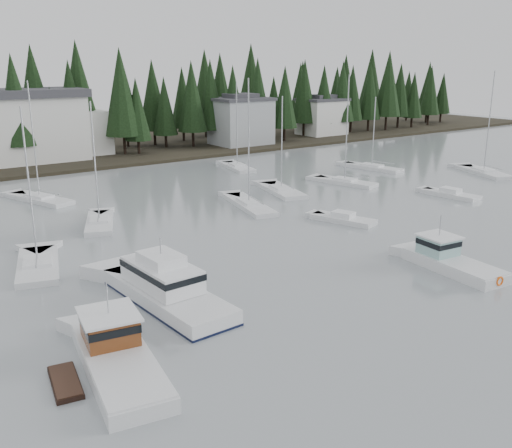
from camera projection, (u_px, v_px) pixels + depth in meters
The scene contains 19 objects.
far_shore_land at pixel (14, 151), 101.52m from camera, with size 240.00×54.00×1.00m, color black.
conifer_treeline at pixel (32, 159), 92.95m from camera, with size 200.00×22.00×20.00m, color black, non-canonical shape.
house_east_a at pixel (241, 120), 105.62m from camera, with size 10.60×8.48×9.25m.
house_east_b at pixel (322, 116), 119.69m from camera, with size 9.54×7.42×8.25m.
harbor_inn at pixel (14, 127), 86.84m from camera, with size 29.50×11.50×10.90m.
lobster_boat_brown at pixel (115, 359), 29.66m from camera, with size 6.04×10.21×4.85m.
cabin_cruiser_center at pixel (166, 291), 37.85m from camera, with size 4.31×12.00×5.08m.
lobster_boat_teal at pixel (449, 262), 43.87m from camera, with size 3.79×8.55×4.60m.
sailboat_0 at pixel (483, 173), 81.19m from camera, with size 6.41×10.25×14.77m.
sailboat_1 at pixel (345, 183), 74.55m from camera, with size 4.47×9.03×14.42m.
sailboat_2 at pixel (249, 206), 62.78m from camera, with size 4.93×10.74×14.34m.
sailboat_3 at pixel (100, 224), 55.73m from camera, with size 5.46×8.43×12.47m.
sailboat_5 at pixel (40, 200), 65.35m from camera, with size 5.54×9.73×13.97m.
sailboat_6 at pixel (372, 169), 84.66m from camera, with size 3.98×9.81×11.06m.
sailboat_7 at pixel (38, 268), 44.10m from camera, with size 5.26×8.96×12.90m.
sailboat_9 at pixel (281, 192), 69.65m from camera, with size 5.15×9.48×12.08m.
sailboat_10 at pixel (237, 168), 84.95m from camera, with size 4.34×8.79×13.00m.
runabout_1 at pixel (343, 220), 56.96m from camera, with size 4.15×6.87×1.42m.
runabout_2 at pixel (450, 195), 67.57m from camera, with size 2.84×7.11×1.42m.
Camera 1 is at (-24.25, -10.27, 15.47)m, focal length 40.00 mm.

